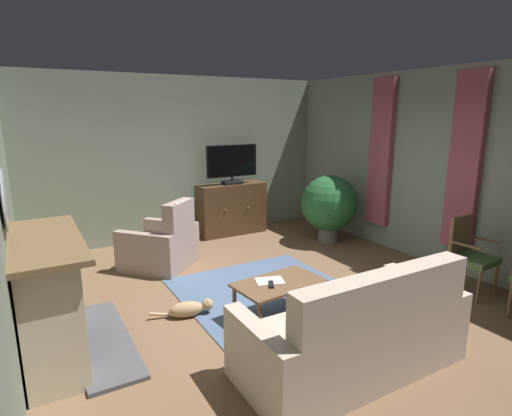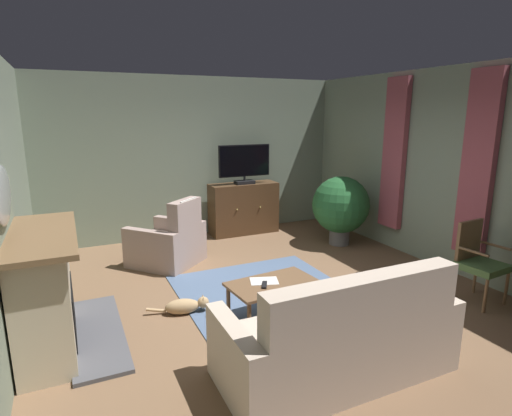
# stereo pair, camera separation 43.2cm
# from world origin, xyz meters

# --- Properties ---
(ground_plane) EXTENTS (6.01, 6.61, 0.04)m
(ground_plane) POSITION_xyz_m (0.00, 0.00, -0.02)
(ground_plane) COLOR brown
(wall_back) EXTENTS (6.01, 0.10, 2.84)m
(wall_back) POSITION_xyz_m (0.00, 3.05, 1.42)
(wall_back) COLOR gray
(wall_back) RESTS_ON ground_plane
(wall_right_with_window) EXTENTS (0.10, 6.61, 2.84)m
(wall_right_with_window) POSITION_xyz_m (2.75, 0.00, 1.42)
(wall_right_with_window) COLOR gray
(wall_right_with_window) RESTS_ON ground_plane
(curtain_panel_near) EXTENTS (0.10, 0.44, 2.39)m
(curtain_panel_near) POSITION_xyz_m (2.64, -0.61, 1.56)
(curtain_panel_near) COLOR #A34C56
(curtain_panel_far) EXTENTS (0.10, 0.44, 2.39)m
(curtain_panel_far) POSITION_xyz_m (2.64, 0.89, 1.56)
(curtain_panel_far) COLOR #A34C56
(rug_central) EXTENTS (2.04, 1.97, 0.01)m
(rug_central) POSITION_xyz_m (-0.03, 0.16, 0.01)
(rug_central) COLOR slate
(rug_central) RESTS_ON ground_plane
(fireplace) EXTENTS (0.93, 1.64, 1.14)m
(fireplace) POSITION_xyz_m (-2.43, -0.06, 0.54)
(fireplace) COLOR #4C4C51
(fireplace) RESTS_ON ground_plane
(wall_mirror_oval) EXTENTS (0.06, 0.99, 0.51)m
(wall_mirror_oval) POSITION_xyz_m (-2.67, -0.06, 1.51)
(wall_mirror_oval) COLOR #B2B7BF
(tv_cabinet) EXTENTS (1.26, 0.48, 0.94)m
(tv_cabinet) POSITION_xyz_m (0.79, 2.70, 0.45)
(tv_cabinet) COLOR #352315
(tv_cabinet) RESTS_ON ground_plane
(television) EXTENTS (0.98, 0.20, 0.71)m
(television) POSITION_xyz_m (0.79, 2.65, 1.32)
(television) COLOR black
(television) RESTS_ON tv_cabinet
(coffee_table) EXTENTS (1.01, 0.65, 0.42)m
(coffee_table) POSITION_xyz_m (-0.24, -0.50, 0.37)
(coffee_table) COLOR brown
(coffee_table) RESTS_ON ground_plane
(tv_remote) EXTENTS (0.13, 0.17, 0.02)m
(tv_remote) POSITION_xyz_m (-0.36, -0.54, 0.43)
(tv_remote) COLOR black
(tv_remote) RESTS_ON coffee_table
(folded_newspaper) EXTENTS (0.35, 0.30, 0.01)m
(folded_newspaper) POSITION_xyz_m (-0.31, -0.43, 0.42)
(folded_newspaper) COLOR silver
(folded_newspaper) RESTS_ON coffee_table
(sofa_floral) EXTENTS (2.02, 0.91, 1.01)m
(sofa_floral) POSITION_xyz_m (-0.19, -1.64, 0.33)
(sofa_floral) COLOR #C6B29E
(sofa_floral) RESTS_ON ground_plane
(armchair_by_fireplace) EXTENTS (1.24, 1.25, 1.02)m
(armchair_by_fireplace) POSITION_xyz_m (-0.87, 1.66, 0.31)
(armchair_by_fireplace) COLOR #A3897F
(armchair_by_fireplace) RESTS_ON ground_plane
(side_chair_beside_plant) EXTENTS (0.51, 0.49, 0.96)m
(side_chair_beside_plant) POSITION_xyz_m (2.18, -1.11, 0.52)
(side_chair_beside_plant) COLOR #4C703D
(side_chair_beside_plant) RESTS_ON ground_plane
(potted_plant_small_fern_corner) EXTENTS (0.96, 0.96, 1.17)m
(potted_plant_small_fern_corner) POSITION_xyz_m (2.01, 1.38, 0.67)
(potted_plant_small_fern_corner) COLOR slate
(potted_plant_small_fern_corner) RESTS_ON ground_plane
(cat) EXTENTS (0.68, 0.27, 0.19)m
(cat) POSITION_xyz_m (-1.08, 0.02, 0.09)
(cat) COLOR tan
(cat) RESTS_ON ground_plane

